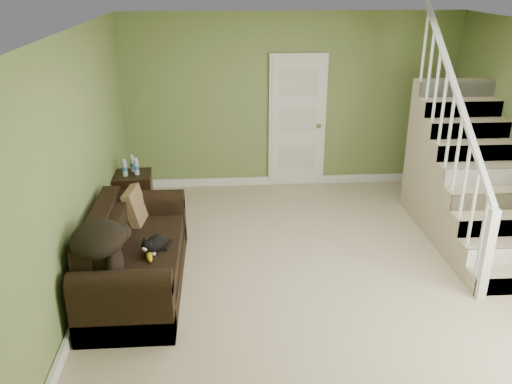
{
  "coord_description": "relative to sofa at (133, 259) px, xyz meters",
  "views": [
    {
      "loc": [
        -1.07,
        -5.19,
        3.11
      ],
      "look_at": [
        -0.69,
        0.28,
        0.87
      ],
      "focal_mm": 38.0,
      "sensor_mm": 36.0,
      "label": 1
    }
  ],
  "objects": [
    {
      "name": "throw_pillow",
      "position": [
        -0.04,
        0.66,
        0.31
      ],
      "size": [
        0.25,
        0.44,
        0.43
      ],
      "primitive_type": "cube",
      "rotation": [
        0.0,
        -0.24,
        -0.12
      ],
      "color": "#4C2F1E",
      "rests_on": "sofa"
    },
    {
      "name": "wall_back",
      "position": [
        2.02,
        2.88,
        0.98
      ],
      "size": [
        5.0,
        0.04,
        2.6
      ],
      "primitive_type": "cube",
      "color": "olive",
      "rests_on": "floor"
    },
    {
      "name": "baseboard_left",
      "position": [
        -0.45,
        0.13,
        -0.26
      ],
      "size": [
        0.04,
        5.5,
        0.12
      ],
      "primitive_type": "cube",
      "color": "white",
      "rests_on": "floor"
    },
    {
      "name": "sofa",
      "position": [
        0.0,
        0.0,
        0.0
      ],
      "size": [
        0.91,
        2.1,
        0.83
      ],
      "color": "black",
      "rests_on": "floor"
    },
    {
      "name": "throw_blanket",
      "position": [
        -0.18,
        -0.58,
        0.54
      ],
      "size": [
        0.59,
        0.72,
        0.27
      ],
      "primitive_type": "ellipsoid",
      "rotation": [
        0.0,
        0.0,
        0.17
      ],
      "color": "black",
      "rests_on": "sofa"
    },
    {
      "name": "door",
      "position": [
        2.12,
        2.84,
        0.69
      ],
      "size": [
        0.86,
        0.12,
        2.02
      ],
      "color": "white",
      "rests_on": "floor"
    },
    {
      "name": "wall_front",
      "position": [
        2.02,
        -2.62,
        0.98
      ],
      "size": [
        5.0,
        0.04,
        2.6
      ],
      "primitive_type": "cube",
      "color": "olive",
      "rests_on": "floor"
    },
    {
      "name": "baseboard_back",
      "position": [
        2.02,
        2.85,
        -0.26
      ],
      "size": [
        5.0,
        0.04,
        0.12
      ],
      "primitive_type": "cube",
      "color": "white",
      "rests_on": "floor"
    },
    {
      "name": "banana",
      "position": [
        0.21,
        -0.26,
        0.16
      ],
      "size": [
        0.11,
        0.22,
        0.06
      ],
      "primitive_type": "ellipsoid",
      "rotation": [
        0.0,
        0.0,
        0.24
      ],
      "color": "yellow",
      "rests_on": "sofa"
    },
    {
      "name": "wall_left",
      "position": [
        -0.48,
        0.13,
        0.98
      ],
      "size": [
        0.04,
        5.5,
        2.6
      ],
      "primitive_type": "cube",
      "color": "olive",
      "rests_on": "floor"
    },
    {
      "name": "staircase",
      "position": [
        4.01,
        1.1,
        0.32
      ],
      "size": [
        1.0,
        2.51,
        2.82
      ],
      "color": "tan",
      "rests_on": "floor"
    },
    {
      "name": "floor",
      "position": [
        2.02,
        0.13,
        -0.32
      ],
      "size": [
        5.0,
        5.5,
        0.01
      ],
      "primitive_type": "cube",
      "color": "tan",
      "rests_on": "ground"
    },
    {
      "name": "cat",
      "position": [
        0.26,
        -0.1,
        0.22
      ],
      "size": [
        0.28,
        0.47,
        0.22
      ],
      "rotation": [
        0.0,
        0.0,
        -0.42
      ],
      "color": "black",
      "rests_on": "sofa"
    },
    {
      "name": "side_table",
      "position": [
        -0.24,
        1.84,
        -0.01
      ],
      "size": [
        0.53,
        0.53,
        0.82
      ],
      "rotation": [
        0.0,
        0.0,
        0.07
      ],
      "color": "black",
      "rests_on": "floor"
    },
    {
      "name": "ceiling",
      "position": [
        2.02,
        0.13,
        2.28
      ],
      "size": [
        5.0,
        5.5,
        0.01
      ],
      "primitive_type": "cube",
      "color": "white",
      "rests_on": "wall_back"
    }
  ]
}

